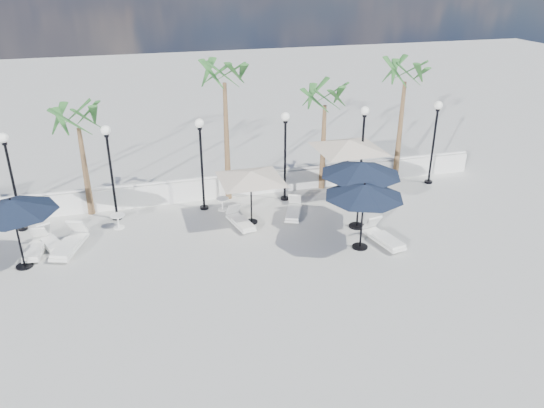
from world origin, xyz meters
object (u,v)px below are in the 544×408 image
object	(u,v)px
lounger_1	(50,241)
parasol_cream_sq_a	(251,172)
parasol_navy_left	(11,206)
parasol_navy_right	(361,169)
lounger_4	(293,211)
parasol_cream_sq_b	(349,140)
parasol_navy_mid	(364,191)
lounger_2	(70,244)
lounger_5	(384,237)
lounger_7	(373,192)
lounger_3	(36,247)
lounger_6	(240,221)

from	to	relation	value
lounger_1	parasol_cream_sq_a	distance (m)	7.69
parasol_navy_left	parasol_navy_right	distance (m)	11.99
lounger_4	parasol_cream_sq_a	xyz separation A→B (m)	(-1.76, -0.11, 1.93)
parasol_navy_right	parasol_cream_sq_b	world-z (taller)	parasol_navy_right
parasol_navy_left	parasol_navy_mid	size ratio (longest dim) A/B	1.02
lounger_2	parasol_cream_sq_a	size ratio (longest dim) A/B	0.46
lounger_2	lounger_5	world-z (taller)	lounger_2
lounger_5	lounger_7	world-z (taller)	lounger_7
lounger_2	parasol_navy_mid	xyz separation A→B (m)	(10.00, -2.61, 1.95)
lounger_3	lounger_2	bearing A→B (deg)	-0.01
lounger_3	parasol_cream_sq_b	bearing A→B (deg)	14.97
parasol_navy_mid	parasol_navy_right	bearing A→B (deg)	69.87
lounger_7	parasol_navy_right	world-z (taller)	parasol_navy_right
lounger_1	parasol_cream_sq_a	bearing A→B (deg)	-25.22
lounger_7	parasol_navy_left	size ratio (longest dim) A/B	0.77
lounger_3	lounger_7	xyz separation A→B (m)	(13.50, 1.17, 0.05)
lounger_6	parasol_cream_sq_b	xyz separation A→B (m)	(5.11, 1.67, 2.31)
lounger_1	lounger_4	bearing A→B (deg)	-24.33
lounger_5	parasol_cream_sq_b	bearing A→B (deg)	74.18
lounger_1	lounger_7	bearing A→B (deg)	-20.90
parasol_cream_sq_b	parasol_navy_right	bearing A→B (deg)	-104.94
lounger_2	parasol_cream_sq_a	distance (m)	7.01
lounger_1	lounger_3	world-z (taller)	lounger_3
lounger_7	parasol_cream_sq_b	world-z (taller)	parasol_cream_sq_b
lounger_3	parasol_navy_right	xyz separation A→B (m)	(11.71, -1.20, 2.19)
lounger_4	lounger_7	size ratio (longest dim) A/B	0.80
lounger_3	parasol_navy_right	bearing A→B (deg)	1.06
lounger_2	parasol_navy_left	size ratio (longest dim) A/B	0.75
lounger_1	parasol_navy_mid	distance (m)	11.34
lounger_5	parasol_cream_sq_b	world-z (taller)	parasol_cream_sq_b
lounger_7	parasol_navy_left	world-z (taller)	parasol_navy_left
lounger_2	lounger_7	xyz separation A→B (m)	(12.36, 1.31, 0.01)
lounger_6	lounger_7	bearing A→B (deg)	-2.12
lounger_3	lounger_7	distance (m)	13.55
lounger_6	lounger_3	bearing A→B (deg)	168.81
parasol_navy_left	parasol_cream_sq_b	xyz separation A→B (m)	(12.78, 2.67, 0.29)
lounger_5	lounger_6	xyz separation A→B (m)	(-4.71, 2.78, -0.03)
lounger_6	lounger_2	bearing A→B (deg)	170.22
lounger_2	lounger_3	size ratio (longest dim) A/B	1.21
parasol_cream_sq_a	parasol_cream_sq_b	bearing A→B (deg)	17.90
lounger_5	parasol_cream_sq_a	distance (m)	5.49
lounger_6	parasol_navy_right	xyz separation A→B (m)	(4.32, -1.30, 2.19)
lounger_4	parasol_navy_right	size ratio (longest dim) A/B	0.58
parasol_cream_sq_a	parasol_navy_left	bearing A→B (deg)	-171.76
lounger_5	lounger_7	bearing A→B (deg)	59.33
parasol_navy_mid	lounger_1	bearing A→B (deg)	163.59
lounger_7	lounger_1	bearing A→B (deg)	-166.92
parasol_cream_sq_a	lounger_6	bearing A→B (deg)	-160.15
lounger_2	lounger_7	bearing A→B (deg)	25.28
lounger_1	lounger_4	distance (m)	9.21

